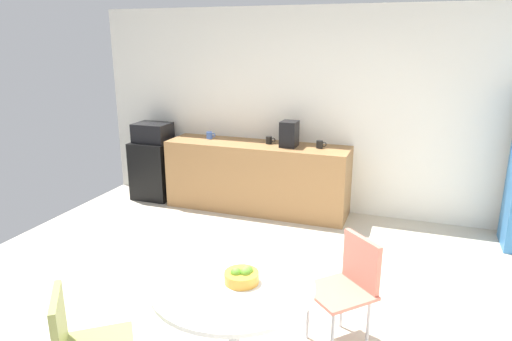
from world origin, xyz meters
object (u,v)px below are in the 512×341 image
object	(u,v)px
mini_fridge	(155,169)
coffee_maker	(289,134)
round_table	(233,304)
mug_green	(210,135)
mug_red	(269,140)
chair_coral	(350,279)
mug_white	(320,144)
microwave	(153,132)
fruit_bowl	(242,276)
chair_olive	(78,340)

from	to	relation	value
mini_fridge	coffee_maker	size ratio (longest dim) A/B	2.54
round_table	mug_green	size ratio (longest dim) A/B	8.02
mug_red	mini_fridge	bearing A→B (deg)	-178.09
chair_coral	coffee_maker	size ratio (longest dim) A/B	2.59
chair_coral	mug_white	xyz separation A→B (m)	(-0.76, 2.41, 0.43)
chair_coral	mug_green	size ratio (longest dim) A/B	6.43
chair_coral	mug_white	distance (m)	2.56
mini_fridge	microwave	xyz separation A→B (m)	(0.00, 0.00, 0.54)
chair_coral	mug_white	world-z (taller)	mug_white
microwave	chair_coral	xyz separation A→B (m)	(3.12, -2.37, -0.42)
mini_fridge	microwave	distance (m)	0.54
microwave	chair_coral	size ratio (longest dim) A/B	0.58
round_table	coffee_maker	xyz separation A→B (m)	(-0.49, 3.05, 0.48)
round_table	fruit_bowl	world-z (taller)	fruit_bowl
microwave	mug_white	distance (m)	2.36
mug_green	mini_fridge	bearing A→B (deg)	-175.08
chair_olive	coffee_maker	size ratio (longest dim) A/B	2.59
mug_green	mug_red	bearing A→B (deg)	-1.09
microwave	mini_fridge	bearing A→B (deg)	0.00
chair_coral	mug_green	world-z (taller)	mug_green
round_table	mug_green	world-z (taller)	mug_green
mug_white	mug_red	distance (m)	0.67
mug_red	mug_white	bearing A→B (deg)	-1.93
mug_green	round_table	bearing A→B (deg)	-62.47
chair_olive	mug_green	world-z (taller)	mug_green
round_table	coffee_maker	bearing A→B (deg)	99.22
round_table	coffee_maker	distance (m)	3.13
fruit_bowl	mug_red	xyz separation A→B (m)	(-0.83, 3.07, 0.17)
fruit_bowl	mug_green	size ratio (longest dim) A/B	1.70
round_table	chair_coral	size ratio (longest dim) A/B	1.25
microwave	fruit_bowl	bearing A→B (deg)	-50.12
chair_olive	mug_red	world-z (taller)	mug_red
chair_olive	mug_green	distance (m)	3.82
microwave	chair_coral	distance (m)	3.94
mini_fridge	mug_green	xyz separation A→B (m)	(0.84, 0.07, 0.54)
round_table	mug_white	distance (m)	3.11
mini_fridge	chair_coral	world-z (taller)	chair_coral
mini_fridge	coffee_maker	xyz separation A→B (m)	(1.98, 0.00, 0.65)
mug_red	chair_coral	bearing A→B (deg)	-59.66
mini_fridge	mug_white	xyz separation A→B (m)	(2.36, 0.03, 0.54)
fruit_bowl	mug_green	world-z (taller)	mug_green
mini_fridge	microwave	world-z (taller)	microwave
fruit_bowl	mug_green	bearing A→B (deg)	118.51
round_table	chair_coral	bearing A→B (deg)	46.37
mug_green	coffee_maker	size ratio (longest dim) A/B	0.40
mug_white	mini_fridge	bearing A→B (deg)	-179.17
mini_fridge	fruit_bowl	bearing A→B (deg)	-50.12
microwave	round_table	xyz separation A→B (m)	(2.47, -3.05, -0.36)
chair_olive	fruit_bowl	world-z (taller)	fruit_bowl
mini_fridge	fruit_bowl	distance (m)	3.95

